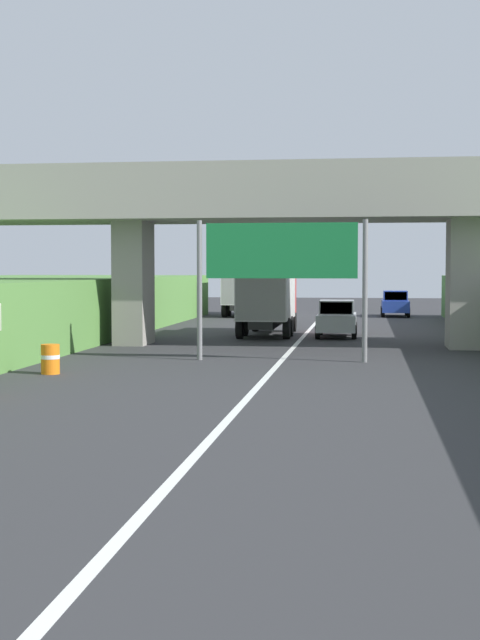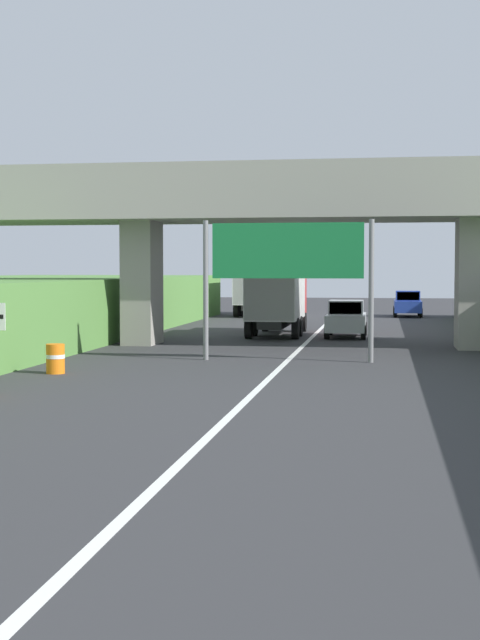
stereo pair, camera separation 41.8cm
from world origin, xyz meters
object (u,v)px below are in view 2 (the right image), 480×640
truck_white (257,287)px  construction_barrel_4 (55,358)px  truck_red (278,295)px  overhead_highway_sign (287,259)px  car_blue (408,304)px  car_silver (346,319)px

truck_white → construction_barrel_4: bearing=-92.2°
truck_red → construction_barrel_4: 17.60m
overhead_highway_sign → truck_red: overhead_highway_sign is taller
truck_red → construction_barrel_4: truck_red is taller
overhead_highway_sign → truck_white: (-5.21, 30.09, -1.59)m
overhead_highway_sign → car_blue: (4.87, 30.35, -2.67)m
car_silver → construction_barrel_4: size_ratio=4.56×
truck_white → truck_red: bearing=-79.0°
truck_white → construction_barrel_4: 34.92m
overhead_highway_sign → construction_barrel_4: 8.68m
overhead_highway_sign → truck_red: bearing=98.1°
car_blue → construction_barrel_4: bearing=-108.0°
truck_red → truck_white: same height
overhead_highway_sign → car_silver: (1.57, 11.31, -2.67)m
overhead_highway_sign → car_blue: size_ratio=1.43×
truck_white → car_blue: bearing=1.5°
truck_white → car_silver: 19.99m
construction_barrel_4 → truck_red: bearing=74.0°
car_silver → truck_white: bearing=109.8°
car_blue → construction_barrel_4: car_blue is taller
overhead_highway_sign → construction_barrel_4: bearing=-143.9°
truck_white → construction_barrel_4: (-1.36, -34.86, -1.47)m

